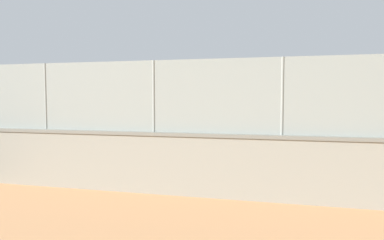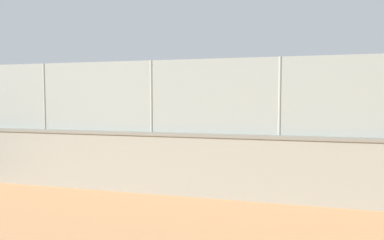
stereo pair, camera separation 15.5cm
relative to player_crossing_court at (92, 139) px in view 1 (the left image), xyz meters
name	(u,v)px [view 1 (the left image)]	position (x,y,z in m)	size (l,w,h in m)	color
ground_plane	(249,141)	(-4.64, -8.35, -0.93)	(260.00, 260.00, 0.00)	tan
perimeter_wall	(154,162)	(-3.41, 2.73, -0.16)	(25.28, 0.97, 1.53)	gray
fence_panel_on_wall	(154,96)	(-3.41, 2.73, 1.48)	(24.83, 0.57, 1.77)	gray
player_crossing_court	(92,139)	(0.00, 0.00, 0.00)	(0.96, 0.93, 1.58)	#591919
player_near_wall_returning	(210,121)	(-2.05, -9.95, 0.04)	(1.00, 0.69, 1.65)	#591919
player_at_service_line	(280,122)	(-6.21, -9.62, 0.07)	(1.28, 0.76, 1.69)	black
sports_ball	(71,170)	(-0.08, 1.38, -0.82)	(0.21, 0.21, 0.21)	white
spare_ball_by_wall	(101,179)	(-1.54, 2.11, -0.86)	(0.14, 0.14, 0.14)	yellow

